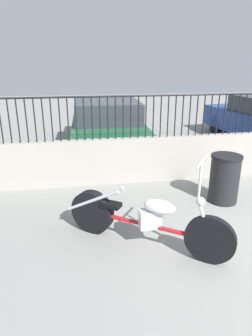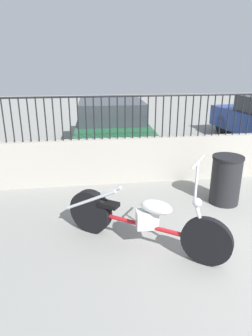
{
  "view_description": "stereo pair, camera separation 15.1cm",
  "coord_description": "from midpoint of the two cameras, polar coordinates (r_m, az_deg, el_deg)",
  "views": [
    {
      "loc": [
        -3.23,
        -2.61,
        2.34
      ],
      "look_at": [
        -2.44,
        1.91,
        0.7
      ],
      "focal_mm": 32.0,
      "sensor_mm": 36.0,
      "label": 1
    },
    {
      "loc": [
        -3.08,
        -2.63,
        2.34
      ],
      "look_at": [
        -2.44,
        1.91,
        0.7
      ],
      "focal_mm": 32.0,
      "sensor_mm": 36.0,
      "label": 2
    }
  ],
  "objects": [
    {
      "name": "low_wall",
      "position": [
        6.73,
        20.34,
        2.19
      ],
      "size": [
        10.7,
        0.18,
        0.92
      ],
      "color": "#9E998E",
      "rests_on": "ground_plane"
    },
    {
      "name": "fence_railing",
      "position": [
        6.52,
        21.37,
        10.47
      ],
      "size": [
        10.7,
        0.04,
        0.83
      ],
      "color": "black",
      "rests_on": "low_wall"
    },
    {
      "name": "motorcycle_red",
      "position": [
        4.02,
        2.7,
        -9.55
      ],
      "size": [
        1.98,
        1.45,
        1.31
      ],
      "rotation": [
        0.0,
        0.0,
        -0.61
      ],
      "color": "black",
      "rests_on": "ground_plane"
    },
    {
      "name": "trash_bin",
      "position": [
        5.42,
        19.23,
        -2.14
      ],
      "size": [
        0.52,
        0.52,
        0.85
      ],
      "color": "black",
      "rests_on": "ground_plane"
    },
    {
      "name": "car_green",
      "position": [
        8.53,
        -2.4,
        8.44
      ],
      "size": [
        2.02,
        4.66,
        1.36
      ],
      "rotation": [
        0.0,
        0.0,
        1.54
      ],
      "color": "black",
      "rests_on": "ground_plane"
    }
  ]
}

